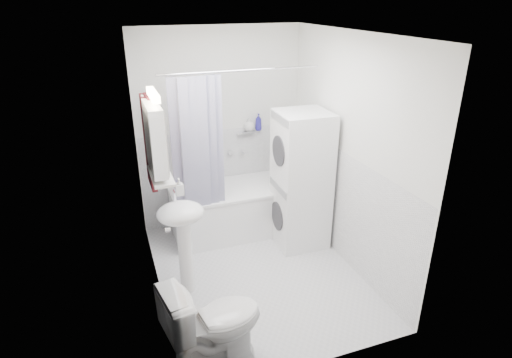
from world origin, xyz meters
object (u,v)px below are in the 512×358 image
object	(u,v)px
bathtub	(236,207)
sink	(182,227)
toilet	(214,323)
washer_dryer	(301,180)

from	to	relation	value
bathtub	sink	distance (m)	1.30
toilet	sink	bearing A→B (deg)	-7.94
sink	toilet	distance (m)	1.04
sink	washer_dryer	distance (m)	1.50
sink	washer_dryer	size ratio (longest dim) A/B	0.66
washer_dryer	bathtub	bearing A→B (deg)	142.95
bathtub	toilet	size ratio (longest dim) A/B	1.97
bathtub	washer_dryer	world-z (taller)	washer_dryer
bathtub	washer_dryer	size ratio (longest dim) A/B	0.98
toilet	bathtub	bearing A→B (deg)	-31.98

